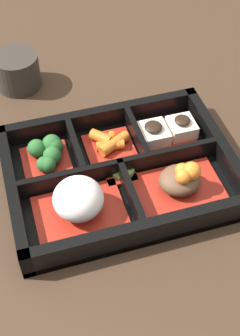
{
  "coord_description": "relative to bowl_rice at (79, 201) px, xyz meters",
  "views": [
    {
      "loc": [
        0.12,
        0.39,
        0.49
      ],
      "look_at": [
        0.0,
        0.0,
        0.03
      ],
      "focal_mm": 50.0,
      "sensor_mm": 36.0,
      "label": 1
    }
  ],
  "objects": [
    {
      "name": "ground_plane",
      "position": [
        -0.07,
        -0.04,
        -0.03
      ],
      "size": [
        3.0,
        3.0,
        0.0
      ],
      "primitive_type": "plane",
      "color": "#382619"
    },
    {
      "name": "bento_base",
      "position": [
        -0.07,
        -0.04,
        -0.03
      ],
      "size": [
        0.3,
        0.22,
        0.01
      ],
      "color": "black",
      "rests_on": "ground_plane"
    },
    {
      "name": "bento_rim",
      "position": [
        -0.07,
        -0.05,
        -0.01
      ],
      "size": [
        0.3,
        0.22,
        0.04
      ],
      "color": "black",
      "rests_on": "ground_plane"
    },
    {
      "name": "bowl_stew",
      "position": [
        -0.13,
        0.0,
        -0.01
      ],
      "size": [
        0.11,
        0.08,
        0.05
      ],
      "color": "maroon",
      "rests_on": "bento_base"
    },
    {
      "name": "bowl_rice",
      "position": [
        0.0,
        0.0,
        0.0
      ],
      "size": [
        0.11,
        0.08,
        0.05
      ],
      "color": "maroon",
      "rests_on": "bento_base"
    },
    {
      "name": "bowl_tofu",
      "position": [
        -0.15,
        -0.09,
        -0.01
      ],
      "size": [
        0.08,
        0.07,
        0.03
      ],
      "color": "maroon",
      "rests_on": "bento_base"
    },
    {
      "name": "bowl_carrots",
      "position": [
        -0.06,
        -0.1,
        -0.02
      ],
      "size": [
        0.07,
        0.07,
        0.02
      ],
      "color": "maroon",
      "rests_on": "bento_base"
    },
    {
      "name": "bowl_greens",
      "position": [
        0.02,
        -0.1,
        -0.01
      ],
      "size": [
        0.06,
        0.07,
        0.03
      ],
      "color": "maroon",
      "rests_on": "bento_base"
    },
    {
      "name": "bowl_pickles",
      "position": [
        -0.07,
        -0.05,
        -0.02
      ],
      "size": [
        0.04,
        0.04,
        0.01
      ],
      "color": "maroon",
      "rests_on": "bento_base"
    },
    {
      "name": "tea_cup",
      "position": [
        0.03,
        -0.29,
        -0.01
      ],
      "size": [
        0.07,
        0.07,
        0.06
      ],
      "color": "#2D2823",
      "rests_on": "ground_plane"
    }
  ]
}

